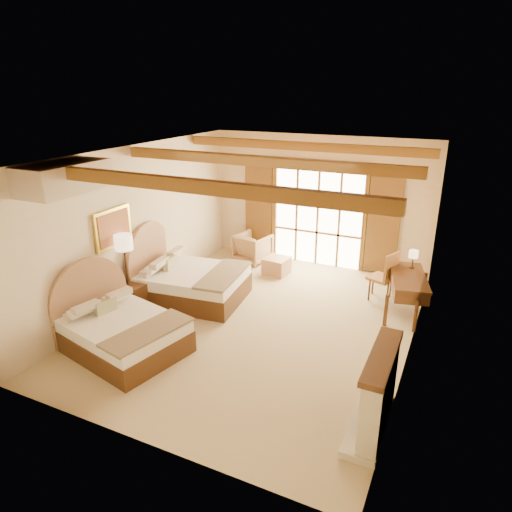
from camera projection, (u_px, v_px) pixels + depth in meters
The scene contains 19 objects.
floor at pixel (259, 322), 8.79m from camera, with size 7.00×7.00×0.00m, color tan.
wall_back at pixel (319, 202), 11.20m from camera, with size 5.50×5.50×0.00m, color beige.
wall_left at pixel (138, 225), 9.33m from camera, with size 7.00×7.00×0.00m, color beige.
wall_right at pixel (419, 268), 7.14m from camera, with size 7.00×7.00×0.00m, color beige.
ceiling at pixel (260, 154), 7.67m from camera, with size 7.00×7.00×0.00m, color #AE6C38.
ceiling_beams at pixel (260, 161), 7.71m from camera, with size 5.39×4.60×0.18m, color brown, non-canonical shape.
french_doors at pixel (318, 216), 11.27m from camera, with size 3.95×0.08×2.60m.
fireplace at pixel (377, 397), 5.88m from camera, with size 0.46×1.40×1.16m.
painting at pixel (113, 228), 8.62m from camera, with size 0.06×0.95×0.75m.
canopy_valance at pixel (64, 178), 7.02m from camera, with size 0.70×1.40×0.45m, color beige.
bed_near at pixel (117, 329), 7.78m from camera, with size 2.26×1.87×1.29m.
bed_far at pixel (186, 279), 9.68m from camera, with size 2.30×1.83×1.40m.
nightstand at pixel (136, 296), 9.18m from camera, with size 0.49×0.49×0.58m, color #492511.
floor_lamp at pixel (124, 247), 8.67m from camera, with size 0.35×0.35×1.64m.
armchair at pixel (253, 248), 11.71m from camera, with size 0.78×0.81×0.73m, color #A0784F.
ottoman at pixel (277, 266), 11.00m from camera, with size 0.55×0.55×0.40m, color #AA7954.
desk at pixel (407, 293), 9.00m from camera, with size 0.98×1.61×0.81m.
desk_chair at pixel (382, 284), 9.63m from camera, with size 0.63×0.61×1.08m.
desk_lamp at pixel (414, 255), 9.16m from camera, with size 0.18×0.18×0.37m.
Camera 1 is at (3.25, -7.07, 4.29)m, focal length 32.00 mm.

